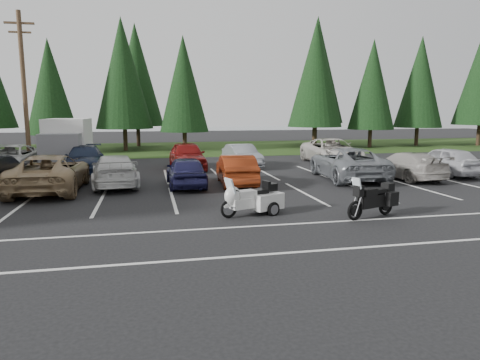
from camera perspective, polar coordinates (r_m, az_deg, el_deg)
name	(u,v)px	position (r m, az deg, el deg)	size (l,w,h in m)	color
ground	(234,202)	(16.00, -0.84, -2.95)	(120.00, 120.00, 0.00)	black
grass_strip	(183,148)	(39.60, -7.64, 4.20)	(80.00, 16.00, 0.01)	#1D3912
lake_water	(192,132)	(70.78, -6.38, 6.35)	(70.00, 50.00, 0.02)	gray
utility_pole	(24,88)	(28.25, -26.83, 10.90)	(1.60, 0.26, 9.00)	#473321
box_truck	(66,143)	(28.35, -22.19, 4.62)	(2.40, 5.60, 2.90)	silver
stall_markings	(224,192)	(17.92, -2.09, -1.63)	(32.00, 16.00, 0.01)	silver
conifer_3	(50,87)	(37.55, -24.00, 11.29)	(3.87, 3.87, 9.02)	#332316
conifer_4	(123,73)	(38.43, -15.38, 13.56)	(4.80, 4.80, 11.17)	#332316
conifer_5	(184,84)	(37.14, -7.53, 12.57)	(4.14, 4.14, 9.63)	#332316
conifer_6	(316,74)	(40.49, 10.08, 13.75)	(4.93, 4.93, 11.48)	#332316
conifer_7	(372,85)	(42.52, 17.24, 12.04)	(4.27, 4.27, 9.94)	#332316
conifer_8	(420,82)	(46.11, 22.87, 11.93)	(4.53, 4.53, 10.56)	#332316
conifer_back_b	(136,75)	(42.99, -13.69, 13.44)	(4.97, 4.97, 11.58)	#332316
conifer_back_c	(317,70)	(45.65, 10.22, 14.19)	(5.50, 5.50, 12.81)	#332316
car_near_2	(50,173)	(19.70, -24.00, 0.88)	(2.62, 5.68, 1.58)	#9D815B
car_near_3	(115,170)	(20.12, -16.34, 1.23)	(1.99, 4.89, 1.42)	silver
car_near_4	(186,171)	(19.32, -7.20, 1.16)	(1.64, 4.06, 1.38)	#1A1940
car_near_5	(236,170)	(19.66, -0.52, 1.39)	(1.48, 4.25, 1.40)	maroon
car_near_6	(347,163)	(22.03, 14.12, 2.19)	(2.63, 5.71, 1.59)	gray
car_near_7	(406,165)	(23.04, 21.24, 1.85)	(1.89, 4.65, 1.35)	#B0A9A1
car_near_8	(445,161)	(25.20, 25.65, 2.32)	(1.78, 4.42, 1.51)	silver
car_far_0	(9,159)	(26.66, -28.44, 2.46)	(2.53, 5.50, 1.53)	silver
car_far_1	(85,159)	(25.62, -20.00, 2.69)	(2.01, 4.95, 1.44)	#162037
car_far_2	(187,156)	(25.20, -7.06, 3.26)	(1.89, 4.71, 1.60)	maroon
car_far_3	(242,156)	(25.97, 0.26, 3.24)	(1.45, 4.16, 1.37)	gray
car_far_4	(332,151)	(28.27, 12.11, 3.78)	(2.70, 5.85, 1.62)	beige
touring_motorcycle	(249,196)	(13.87, 1.24, -2.09)	(2.34, 0.72, 1.30)	silver
cargo_trailer	(266,203)	(14.18, 3.44, -3.09)	(1.51, 0.85, 0.70)	silver
adventure_motorcycle	(371,197)	(14.15, 17.11, -2.12)	(2.25, 0.78, 1.37)	black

